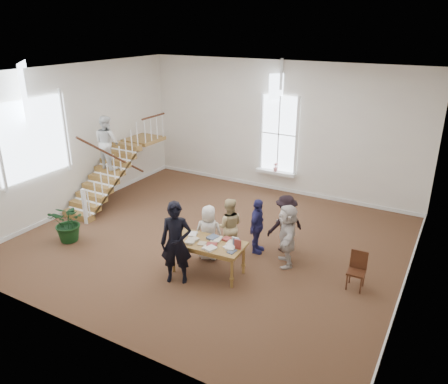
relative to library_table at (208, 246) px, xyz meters
The scene contains 12 objects.
ground 1.84m from the library_table, 117.03° to the left, with size 10.00×10.00×0.00m, color #4C2F1E.
room_shell 5.95m from the library_table, 97.41° to the left, with size 10.49×10.00×10.00m.
staircase 5.65m from the library_table, 156.22° to the left, with size 1.10×4.10×2.92m.
library_table is the anchor object (origin of this frame).
police_officer 0.83m from the library_table, 125.10° to the right, with size 0.72×0.47×1.97m, color black.
elderly_woman 0.70m from the library_table, 120.78° to the left, with size 0.70×0.46×1.44m, color silver.
person_yellow 1.10m from the library_table, 92.97° to the left, with size 0.74×0.57×1.52m, color #D4BC84.
woman_cluster_a 1.60m from the library_table, 69.36° to the left, with size 0.87×0.36×1.48m, color navy.
woman_cluster_b 2.26m from the library_table, 59.11° to the left, with size 1.00×0.57×1.55m, color black.
woman_cluster_c 1.95m from the library_table, 41.49° to the left, with size 1.48×0.47×1.60m, color beige.
floor_plant 4.20m from the library_table, behind, with size 1.00×0.87×1.11m, color #103313.
side_chair 3.43m from the library_table, 19.36° to the left, with size 0.39×0.39×0.88m.
Camera 1 is at (5.56, -9.26, 5.67)m, focal length 35.00 mm.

